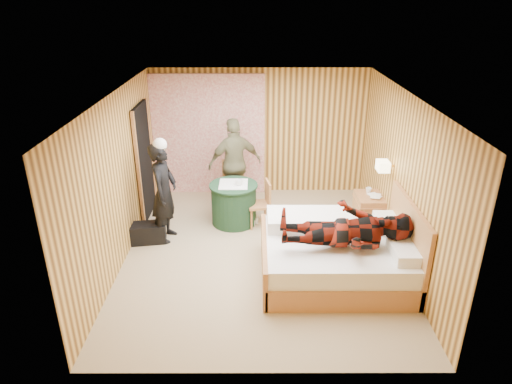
{
  "coord_description": "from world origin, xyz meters",
  "views": [
    {
      "loc": [
        -0.08,
        -6.24,
        3.8
      ],
      "look_at": [
        -0.07,
        0.01,
        1.05
      ],
      "focal_mm": 32.0,
      "sensor_mm": 36.0,
      "label": 1
    }
  ],
  "objects_px": {
    "man_on_bed": "(348,220)",
    "duffel_bag": "(148,233)",
    "wall_lamp": "(383,166)",
    "round_table": "(234,203)",
    "man_at_table": "(235,164)",
    "bed": "(339,255)",
    "nightstand": "(368,211)",
    "chair_far": "(234,180)",
    "woman_standing": "(164,193)",
    "chair_near": "(263,200)"
  },
  "relations": [
    {
      "from": "bed",
      "to": "wall_lamp",
      "type": "bearing_deg",
      "value": 52.99
    },
    {
      "from": "wall_lamp",
      "to": "bed",
      "type": "xyz_separation_m",
      "value": [
        -0.8,
        -1.07,
        -0.97
      ]
    },
    {
      "from": "man_at_table",
      "to": "duffel_bag",
      "type": "bearing_deg",
      "value": 25.68
    },
    {
      "from": "woman_standing",
      "to": "chair_far",
      "type": "bearing_deg",
      "value": -32.13
    },
    {
      "from": "nightstand",
      "to": "wall_lamp",
      "type": "bearing_deg",
      "value": -83.98
    },
    {
      "from": "wall_lamp",
      "to": "nightstand",
      "type": "bearing_deg",
      "value": 96.02
    },
    {
      "from": "wall_lamp",
      "to": "man_on_bed",
      "type": "height_order",
      "value": "man_on_bed"
    },
    {
      "from": "nightstand",
      "to": "duffel_bag",
      "type": "distance_m",
      "value": 3.77
    },
    {
      "from": "nightstand",
      "to": "chair_far",
      "type": "distance_m",
      "value": 2.52
    },
    {
      "from": "chair_near",
      "to": "chair_far",
      "type": "bearing_deg",
      "value": -156.27
    },
    {
      "from": "bed",
      "to": "chair_far",
      "type": "distance_m",
      "value": 2.83
    },
    {
      "from": "chair_far",
      "to": "man_on_bed",
      "type": "bearing_deg",
      "value": -69.85
    },
    {
      "from": "round_table",
      "to": "duffel_bag",
      "type": "xyz_separation_m",
      "value": [
        -1.39,
        -0.68,
        -0.22
      ]
    },
    {
      "from": "nightstand",
      "to": "man_on_bed",
      "type": "bearing_deg",
      "value": -113.17
    },
    {
      "from": "wall_lamp",
      "to": "man_at_table",
      "type": "xyz_separation_m",
      "value": [
        -2.38,
        1.3,
        -0.44
      ]
    },
    {
      "from": "bed",
      "to": "woman_standing",
      "type": "xyz_separation_m",
      "value": [
        -2.67,
        1.1,
        0.5
      ]
    },
    {
      "from": "wall_lamp",
      "to": "chair_near",
      "type": "relative_size",
      "value": 0.32
    },
    {
      "from": "nightstand",
      "to": "man_on_bed",
      "type": "distance_m",
      "value": 1.98
    },
    {
      "from": "nightstand",
      "to": "man_at_table",
      "type": "xyz_separation_m",
      "value": [
        -2.34,
        0.89,
        0.55
      ]
    },
    {
      "from": "wall_lamp",
      "to": "chair_far",
      "type": "height_order",
      "value": "wall_lamp"
    },
    {
      "from": "chair_far",
      "to": "woman_standing",
      "type": "height_order",
      "value": "woman_standing"
    },
    {
      "from": "man_on_bed",
      "to": "duffel_bag",
      "type": "bearing_deg",
      "value": 158.16
    },
    {
      "from": "chair_near",
      "to": "duffel_bag",
      "type": "relative_size",
      "value": 1.45
    },
    {
      "from": "round_table",
      "to": "woman_standing",
      "type": "bearing_deg",
      "value": -152.85
    },
    {
      "from": "bed",
      "to": "man_on_bed",
      "type": "relative_size",
      "value": 1.21
    },
    {
      "from": "round_table",
      "to": "man_at_table",
      "type": "height_order",
      "value": "man_at_table"
    },
    {
      "from": "round_table",
      "to": "man_on_bed",
      "type": "xyz_separation_m",
      "value": [
        1.61,
        -1.89,
        0.63
      ]
    },
    {
      "from": "wall_lamp",
      "to": "duffel_bag",
      "type": "bearing_deg",
      "value": -178.58
    },
    {
      "from": "nightstand",
      "to": "round_table",
      "type": "bearing_deg",
      "value": 175.58
    },
    {
      "from": "wall_lamp",
      "to": "round_table",
      "type": "distance_m",
      "value": 2.62
    },
    {
      "from": "bed",
      "to": "chair_near",
      "type": "relative_size",
      "value": 2.59
    },
    {
      "from": "bed",
      "to": "nightstand",
      "type": "bearing_deg",
      "value": 62.74
    },
    {
      "from": "chair_near",
      "to": "woman_standing",
      "type": "xyz_separation_m",
      "value": [
        -1.6,
        -0.46,
        0.35
      ]
    },
    {
      "from": "wall_lamp",
      "to": "duffel_bag",
      "type": "height_order",
      "value": "wall_lamp"
    },
    {
      "from": "round_table",
      "to": "nightstand",
      "type": "bearing_deg",
      "value": -4.42
    },
    {
      "from": "chair_near",
      "to": "duffel_bag",
      "type": "xyz_separation_m",
      "value": [
        -1.89,
        -0.59,
        -0.32
      ]
    },
    {
      "from": "duffel_bag",
      "to": "woman_standing",
      "type": "height_order",
      "value": "woman_standing"
    },
    {
      "from": "nightstand",
      "to": "chair_near",
      "type": "relative_size",
      "value": 0.76
    },
    {
      "from": "chair_far",
      "to": "chair_near",
      "type": "relative_size",
      "value": 1.13
    },
    {
      "from": "round_table",
      "to": "duffel_bag",
      "type": "relative_size",
      "value": 1.48
    },
    {
      "from": "round_table",
      "to": "chair_near",
      "type": "xyz_separation_m",
      "value": [
        0.51,
        -0.1,
        0.1
      ]
    },
    {
      "from": "bed",
      "to": "round_table",
      "type": "xyz_separation_m",
      "value": [
        -1.58,
        1.66,
        0.04
      ]
    },
    {
      "from": "woman_standing",
      "to": "man_at_table",
      "type": "bearing_deg",
      "value": -31.73
    },
    {
      "from": "bed",
      "to": "man_on_bed",
      "type": "distance_m",
      "value": 0.71
    },
    {
      "from": "bed",
      "to": "chair_near",
      "type": "height_order",
      "value": "bed"
    },
    {
      "from": "round_table",
      "to": "woman_standing",
      "type": "xyz_separation_m",
      "value": [
        -1.09,
        -0.56,
        0.46
      ]
    },
    {
      "from": "chair_far",
      "to": "woman_standing",
      "type": "bearing_deg",
      "value": -143.54
    },
    {
      "from": "duffel_bag",
      "to": "man_on_bed",
      "type": "height_order",
      "value": "man_on_bed"
    },
    {
      "from": "man_at_table",
      "to": "man_on_bed",
      "type": "height_order",
      "value": "man_on_bed"
    },
    {
      "from": "bed",
      "to": "nightstand",
      "type": "distance_m",
      "value": 1.66
    }
  ]
}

